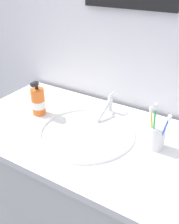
% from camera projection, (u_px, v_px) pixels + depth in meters
% --- Properties ---
extents(tiled_wall_back, '(2.37, 0.04, 2.40)m').
position_uv_depth(tiled_wall_back, '(129.00, 33.00, 1.21)').
color(tiled_wall_back, silver).
rests_on(tiled_wall_back, ground).
extents(vanity_counter, '(1.17, 0.62, 0.84)m').
position_uv_depth(vanity_counter, '(90.00, 201.00, 1.34)').
color(vanity_counter, silver).
rests_on(vanity_counter, ground).
extents(sink_basin, '(0.43, 0.43, 0.09)m').
position_uv_depth(sink_basin, '(86.00, 139.00, 1.15)').
color(sink_basin, white).
rests_on(sink_basin, vanity_counter).
extents(faucet, '(0.02, 0.17, 0.09)m').
position_uv_depth(faucet, '(107.00, 107.00, 1.26)').
color(faucet, silver).
rests_on(faucet, sink_basin).
extents(toothbrush_cup, '(0.07, 0.07, 0.10)m').
position_uv_depth(toothbrush_cup, '(156.00, 136.00, 1.02)').
color(toothbrush_cup, white).
rests_on(toothbrush_cup, vanity_counter).
extents(toothbrush_yellow, '(0.03, 0.03, 0.18)m').
position_uv_depth(toothbrush_yellow, '(152.00, 125.00, 0.98)').
color(toothbrush_yellow, yellow).
rests_on(toothbrush_yellow, toothbrush_cup).
extents(toothbrush_green, '(0.01, 0.03, 0.21)m').
position_uv_depth(toothbrush_green, '(154.00, 124.00, 0.97)').
color(toothbrush_green, green).
rests_on(toothbrush_green, toothbrush_cup).
extents(toothbrush_blue, '(0.05, 0.04, 0.17)m').
position_uv_depth(toothbrush_blue, '(164.00, 130.00, 0.97)').
color(toothbrush_blue, blue).
rests_on(toothbrush_blue, toothbrush_cup).
extents(soap_dispenser, '(0.07, 0.07, 0.17)m').
position_uv_depth(soap_dispenser, '(38.00, 102.00, 1.25)').
color(soap_dispenser, orange).
rests_on(soap_dispenser, vanity_counter).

